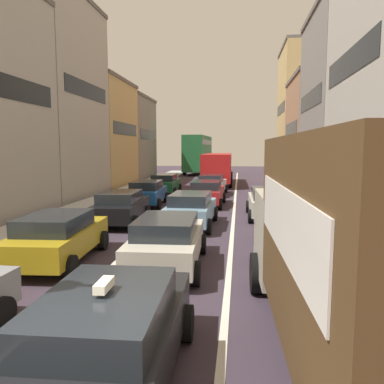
# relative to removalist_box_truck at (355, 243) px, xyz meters

# --- Properties ---
(sidewalk_left) EXTENTS (2.60, 64.00, 0.14)m
(sidewalk_left) POSITION_rel_removalist_box_truck_xyz_m (-10.40, 17.73, -1.90)
(sidewalk_left) COLOR #BABABA
(sidewalk_left) RESTS_ON ground
(lane_stripe_left) EXTENTS (0.16, 60.00, 0.01)m
(lane_stripe_left) POSITION_rel_removalist_box_truck_xyz_m (-5.40, 17.73, -1.97)
(lane_stripe_left) COLOR silver
(lane_stripe_left) RESTS_ON ground
(lane_stripe_right) EXTENTS (0.16, 60.00, 0.01)m
(lane_stripe_right) POSITION_rel_removalist_box_truck_xyz_m (-2.00, 17.73, -1.97)
(lane_stripe_right) COLOR silver
(lane_stripe_right) RESTS_ON ground
(building_row_left) EXTENTS (7.20, 43.90, 13.71)m
(building_row_left) POSITION_rel_removalist_box_truck_xyz_m (-15.70, 19.75, 3.47)
(building_row_left) COLOR beige
(building_row_left) RESTS_ON ground
(building_row_right) EXTENTS (7.20, 43.90, 14.29)m
(building_row_right) POSITION_rel_removalist_box_truck_xyz_m (6.20, 19.71, 4.29)
(building_row_right) COLOR tan
(building_row_right) RESTS_ON ground
(removalist_box_truck) EXTENTS (2.93, 7.78, 3.58)m
(removalist_box_truck) POSITION_rel_removalist_box_truck_xyz_m (0.00, 0.00, 0.00)
(removalist_box_truck) COLOR #B7B29E
(removalist_box_truck) RESTS_ON ground
(taxi_centre_lane_front) EXTENTS (2.15, 4.35, 1.66)m
(taxi_centre_lane_front) POSITION_rel_removalist_box_truck_xyz_m (-3.53, -1.05, -1.18)
(taxi_centre_lane_front) COLOR black
(taxi_centre_lane_front) RESTS_ON ground
(sedan_centre_lane_second) EXTENTS (2.19, 4.37, 1.49)m
(sedan_centre_lane_second) POSITION_rel_removalist_box_truck_xyz_m (-3.77, 4.55, -1.18)
(sedan_centre_lane_second) COLOR beige
(sedan_centre_lane_second) RESTS_ON ground
(wagon_left_lane_second) EXTENTS (2.30, 4.41, 1.49)m
(wagon_left_lane_second) POSITION_rel_removalist_box_truck_xyz_m (-7.12, 4.63, -1.18)
(wagon_left_lane_second) COLOR #B29319
(wagon_left_lane_second) RESTS_ON ground
(hatchback_centre_lane_third) EXTENTS (2.15, 4.35, 1.49)m
(hatchback_centre_lane_third) POSITION_rel_removalist_box_truck_xyz_m (-3.82, 10.35, -1.18)
(hatchback_centre_lane_third) COLOR #759EB7
(hatchback_centre_lane_third) RESTS_ON ground
(sedan_left_lane_third) EXTENTS (2.27, 4.40, 1.49)m
(sedan_left_lane_third) POSITION_rel_removalist_box_truck_xyz_m (-7.06, 10.59, -1.18)
(sedan_left_lane_third) COLOR black
(sedan_left_lane_third) RESTS_ON ground
(coupe_centre_lane_fourth) EXTENTS (2.16, 4.35, 1.49)m
(coupe_centre_lane_fourth) POSITION_rel_removalist_box_truck_xyz_m (-3.66, 16.56, -1.18)
(coupe_centre_lane_fourth) COLOR #A51E1E
(coupe_centre_lane_fourth) RESTS_ON ground
(sedan_left_lane_fourth) EXTENTS (2.22, 4.38, 1.49)m
(sedan_left_lane_fourth) POSITION_rel_removalist_box_truck_xyz_m (-7.20, 16.13, -1.18)
(sedan_left_lane_fourth) COLOR #194C8C
(sedan_left_lane_fourth) RESTS_ON ground
(sedan_centre_lane_fifth) EXTENTS (2.24, 4.39, 1.49)m
(sedan_centre_lane_fifth) POSITION_rel_removalist_box_truck_xyz_m (-3.75, 21.91, -1.18)
(sedan_centre_lane_fifth) COLOR silver
(sedan_centre_lane_fifth) RESTS_ON ground
(sedan_left_lane_fifth) EXTENTS (2.12, 4.33, 1.49)m
(sedan_left_lane_fifth) POSITION_rel_removalist_box_truck_xyz_m (-7.30, 22.11, -1.18)
(sedan_left_lane_fifth) COLOR #19592D
(sedan_left_lane_fifth) RESTS_ON ground
(sedan_right_lane_behind_truck) EXTENTS (2.28, 4.40, 1.49)m
(sedan_right_lane_behind_truck) POSITION_rel_removalist_box_truck_xyz_m (-0.13, 6.95, -1.18)
(sedan_right_lane_behind_truck) COLOR gray
(sedan_right_lane_behind_truck) RESTS_ON ground
(wagon_right_lane_far) EXTENTS (2.11, 4.33, 1.49)m
(wagon_right_lane_far) POSITION_rel_removalist_box_truck_xyz_m (-0.31, 12.89, -1.18)
(wagon_right_lane_far) COLOR beige
(wagon_right_lane_far) RESTS_ON ground
(bus_mid_queue_primary) EXTENTS (2.92, 10.54, 2.90)m
(bus_mid_queue_primary) POSITION_rel_removalist_box_truck_xyz_m (-3.77, 30.29, -0.21)
(bus_mid_queue_primary) COLOR #B21919
(bus_mid_queue_primary) RESTS_ON ground
(bus_far_queue_secondary) EXTENTS (3.12, 10.59, 5.06)m
(bus_far_queue_secondary) POSITION_rel_removalist_box_truck_xyz_m (-7.28, 45.08, 0.86)
(bus_far_queue_secondary) COLOR #1E6033
(bus_far_queue_secondary) RESTS_ON ground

